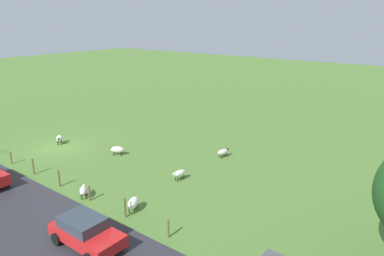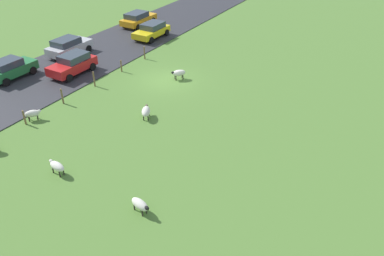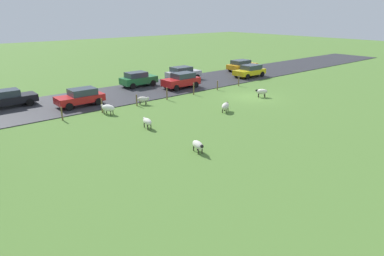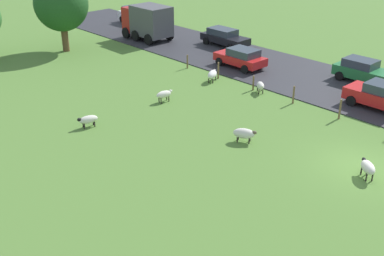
{
  "view_description": "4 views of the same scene",
  "coord_description": "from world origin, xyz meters",
  "views": [
    {
      "loc": [
        16.52,
        27.8,
        10.99
      ],
      "look_at": [
        -8.71,
        8.35,
        1.28
      ],
      "focal_mm": 33.83,
      "sensor_mm": 36.0,
      "label": 1
    },
    {
      "loc": [
        -15.81,
        22.96,
        13.05
      ],
      "look_at": [
        -6.28,
        6.66,
        1.11
      ],
      "focal_mm": 35.36,
      "sensor_mm": 36.0,
      "label": 2
    },
    {
      "loc": [
        -20.87,
        24.77,
        7.87
      ],
      "look_at": [
        -5.63,
        12.13,
        0.98
      ],
      "focal_mm": 31.36,
      "sensor_mm": 36.0,
      "label": 3
    },
    {
      "loc": [
        -19.51,
        -8.8,
        11.46
      ],
      "look_at": [
        -4.36,
        7.18,
        1.01
      ],
      "focal_mm": 44.25,
      "sensor_mm": 36.0,
      "label": 4
    }
  ],
  "objects": [
    {
      "name": "fence_post_4",
      "position": [
        4.27,
        10.24,
        0.51
      ],
      "size": [
        0.12,
        0.12,
        1.02
      ],
      "primitive_type": "cylinder",
      "color": "brown",
      "rests_on": "ground_plane"
    },
    {
      "name": "fence_post_6",
      "position": [
        4.27,
        16.8,
        0.53
      ],
      "size": [
        0.12,
        0.12,
        1.05
      ],
      "primitive_type": "cylinder",
      "color": "brown",
      "rests_on": "ground_plane"
    },
    {
      "name": "car_2",
      "position": [
        11.06,
        5.99,
        0.88
      ],
      "size": [
        1.99,
        3.96,
        1.59
      ],
      "color": "#237238",
      "rests_on": "road_strip"
    },
    {
      "name": "fence_post_3",
      "position": [
        4.27,
        6.96,
        0.58
      ],
      "size": [
        0.12,
        0.12,
        1.16
      ],
      "primitive_type": "cylinder",
      "color": "brown",
      "rests_on": "ground_plane"
    },
    {
      "name": "fence_post_2",
      "position": [
        4.27,
        3.69,
        0.61
      ],
      "size": [
        0.12,
        0.12,
        1.22
      ],
      "primitive_type": "cylinder",
      "color": "brown",
      "rests_on": "ground_plane"
    },
    {
      "name": "sheep_1",
      "position": [
        -7.06,
        12.85,
        0.47
      ],
      "size": [
        1.23,
        0.69,
        0.7
      ],
      "color": "silver",
      "rests_on": "ground_plane"
    },
    {
      "name": "tree_1",
      "position": [
        -0.06,
        27.46,
        3.98
      ],
      "size": [
        4.46,
        4.46,
        6.26
      ],
      "color": "brown",
      "rests_on": "ground_plane"
    },
    {
      "name": "sheep_0",
      "position": [
        3.5,
        13.36,
        0.53
      ],
      "size": [
        1.33,
        1.03,
        0.81
      ],
      "color": "white",
      "rests_on": "ground_plane"
    },
    {
      "name": "sheep_4",
      "position": [
        4.25,
        9.6,
        0.5
      ],
      "size": [
        0.98,
        1.04,
        0.74
      ],
      "color": "silver",
      "rests_on": "ground_plane"
    },
    {
      "name": "sheep_2",
      "position": [
        -2.07,
        5.58,
        0.49
      ],
      "size": [
        1.06,
        1.27,
        0.77
      ],
      "color": "silver",
      "rests_on": "ground_plane"
    },
    {
      "name": "fence_post_5",
      "position": [
        4.27,
        13.52,
        0.61
      ],
      "size": [
        0.12,
        0.12,
        1.21
      ],
      "primitive_type": "cylinder",
      "color": "brown",
      "rests_on": "ground_plane"
    },
    {
      "name": "truck_0",
      "position": [
        7.41,
        25.51,
        1.75
      ],
      "size": [
        2.74,
        4.66,
        3.12
      ],
      "color": "#B21919",
      "rests_on": "road_strip"
    },
    {
      "name": "car_6",
      "position": [
        7.4,
        2.78,
        0.89
      ],
      "size": [
        2.06,
        4.08,
        1.61
      ],
      "color": "red",
      "rests_on": "road_strip"
    },
    {
      "name": "car_3",
      "position": [
        10.92,
        19.13,
        0.84
      ],
      "size": [
        2.0,
        4.52,
        1.48
      ],
      "color": "black",
      "rests_on": "road_strip"
    },
    {
      "name": "car_0",
      "position": [
        10.74,
        31.68,
        0.93
      ],
      "size": [
        2.2,
        3.94,
        1.67
      ],
      "color": "silver",
      "rests_on": "road_strip"
    },
    {
      "name": "ground_plane",
      "position": [
        0.0,
        0.0,
        0.0
      ],
      "size": [
        160.0,
        160.0,
        0.0
      ],
      "primitive_type": "plane",
      "color": "#517A33"
    },
    {
      "name": "sheep_3",
      "position": [
        -1.48,
        12.8,
        0.51
      ],
      "size": [
        1.2,
        0.59,
        0.74
      ],
      "color": "silver",
      "rests_on": "ground_plane"
    },
    {
      "name": "car_7",
      "position": [
        7.32,
        14.04,
        0.84
      ],
      "size": [
        2.05,
        4.02,
        1.48
      ],
      "color": "red",
      "rests_on": "road_strip"
    },
    {
      "name": "sheep_5",
      "position": [
        -0.73,
        -0.71,
        0.55
      ],
      "size": [
        1.08,
        1.16,
        0.81
      ],
      "color": "silver",
      "rests_on": "ground_plane"
    }
  ]
}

